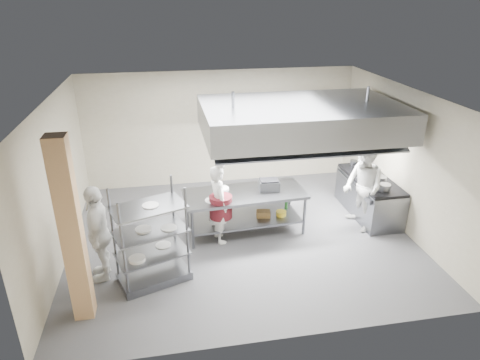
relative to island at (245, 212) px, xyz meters
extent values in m
plane|color=#3D3D40|center=(-0.11, -0.24, -0.46)|extent=(7.00, 7.00, 0.00)
plane|color=silver|center=(-0.11, -0.24, 2.54)|extent=(7.00, 7.00, 0.00)
plane|color=gray|center=(-0.11, 2.76, 1.04)|extent=(7.00, 0.00, 7.00)
plane|color=gray|center=(-3.61, -0.24, 1.04)|extent=(0.00, 6.00, 6.00)
plane|color=gray|center=(3.39, -0.24, 1.04)|extent=(0.00, 6.00, 6.00)
cube|color=#DFA972|center=(-3.01, -2.14, 1.04)|extent=(0.30, 0.30, 3.00)
cube|color=gray|center=(1.19, 0.16, 1.94)|extent=(4.00, 2.50, 0.60)
cube|color=white|center=(0.29, 0.16, 1.62)|extent=(1.60, 0.12, 0.04)
cube|color=white|center=(2.09, 0.16, 1.62)|extent=(1.60, 0.12, 0.04)
cube|color=gray|center=(1.69, 2.60, 1.04)|extent=(1.50, 0.28, 0.04)
cube|color=gray|center=(0.00, 0.00, 0.42)|extent=(2.59, 1.22, 0.06)
cube|color=slate|center=(0.00, 0.00, -0.16)|extent=(2.38, 1.10, 0.04)
cube|color=slate|center=(2.97, 0.26, -0.04)|extent=(0.80, 2.00, 0.84)
cube|color=black|center=(2.97, 0.26, 0.41)|extent=(0.78, 1.96, 0.06)
imported|color=white|center=(-0.59, -0.29, 0.38)|extent=(0.51, 0.67, 1.66)
imported|color=silver|center=(2.49, -0.31, 0.50)|extent=(0.78, 0.98, 1.92)
imported|color=white|center=(-2.82, -1.14, 0.44)|extent=(0.47, 1.07, 1.79)
cube|color=slate|center=(0.53, 0.06, 0.56)|extent=(0.44, 0.35, 0.21)
cube|color=olive|center=(0.41, -0.03, -0.07)|extent=(0.32, 0.25, 0.13)
cylinder|color=gray|center=(2.99, -0.09, 0.54)|extent=(0.27, 0.27, 0.19)
cylinder|color=white|center=(-1.92, -1.42, 0.13)|extent=(0.28, 0.28, 0.05)
camera|label=1|loc=(-1.54, -7.94, 4.27)|focal=32.00mm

